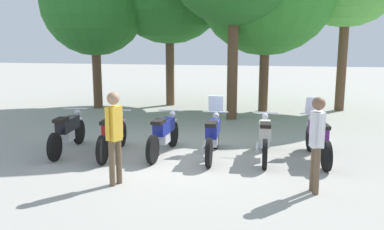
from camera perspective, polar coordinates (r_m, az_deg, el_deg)
ground_plane at (r=9.28m, az=-0.69°, el=-6.01°), size 80.00×80.00×0.00m
motorcycle_0 at (r=10.07m, az=-17.59°, el=-2.25°), size 0.62×2.18×0.99m
motorcycle_1 at (r=9.54m, az=-11.44°, el=-2.66°), size 0.62×2.18×0.99m
motorcycle_2 at (r=9.39m, az=-4.10°, el=-2.69°), size 0.62×2.19×0.99m
motorcycle_3 at (r=9.16m, az=3.05°, el=-2.91°), size 0.62×2.19×1.37m
motorcycle_4 at (r=9.18m, az=10.50°, el=-3.13°), size 0.62×2.19×0.99m
motorcycle_5 at (r=9.34m, az=17.78°, el=-3.14°), size 0.62×2.18×1.37m
person_0 at (r=7.16m, az=17.67°, el=-3.12°), size 0.27×0.41×1.71m
person_1 at (r=7.35m, az=-11.22°, el=-2.28°), size 0.30×0.40×1.75m
tree_0 at (r=16.62m, az=-14.04°, el=15.51°), size 4.17×4.17×6.31m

